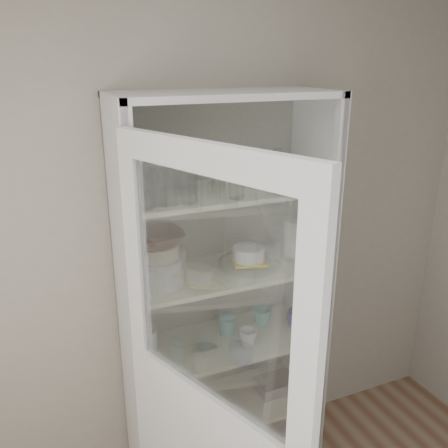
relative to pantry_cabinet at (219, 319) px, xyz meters
name	(u,v)px	position (x,y,z in m)	size (l,w,h in m)	color
wall_back	(171,251)	(-0.20, 0.16, 0.36)	(3.60, 0.02, 2.60)	#AA9F90
pantry_cabinet	(219,319)	(0.00, 0.00, 0.00)	(1.00, 0.45, 2.10)	silver
cupboard_door	(210,443)	(-0.33, -0.71, -0.07)	(0.37, 0.85, 2.00)	silver
tumbler_0	(144,191)	(-0.41, -0.21, 0.79)	(0.07, 0.07, 0.15)	silver
tumbler_1	(160,188)	(-0.34, -0.19, 0.79)	(0.07, 0.07, 0.14)	silver
tumbler_2	(189,186)	(-0.22, -0.22, 0.79)	(0.07, 0.07, 0.14)	silver
tumbler_3	(237,183)	(-0.01, -0.22, 0.79)	(0.07, 0.07, 0.14)	silver
tumbler_4	(284,175)	(0.26, -0.17, 0.79)	(0.07, 0.07, 0.13)	silver
tumbler_5	(279,178)	(0.20, -0.22, 0.79)	(0.07, 0.07, 0.13)	silver
tumbler_6	(316,173)	(0.41, -0.20, 0.79)	(0.07, 0.07, 0.13)	silver
tumbler_7	(151,183)	(-0.35, -0.07, 0.79)	(0.07, 0.07, 0.13)	silver
tumbler_8	(181,177)	(-0.21, -0.07, 0.80)	(0.08, 0.08, 0.15)	silver
tumbler_9	(188,177)	(-0.17, -0.04, 0.79)	(0.07, 0.07, 0.14)	silver
tumbler_10	(218,178)	(-0.04, -0.09, 0.78)	(0.06, 0.06, 0.12)	silver
tumbler_11	(268,169)	(0.23, -0.06, 0.79)	(0.07, 0.07, 0.14)	silver
goblet_0	(180,170)	(-0.18, 0.05, 0.81)	(0.08, 0.08, 0.17)	silver
goblet_1	(176,170)	(-0.20, 0.04, 0.81)	(0.08, 0.08, 0.17)	silver
goblet_2	(214,167)	(-0.01, 0.05, 0.80)	(0.07, 0.07, 0.17)	silver
goblet_3	(277,162)	(0.33, 0.03, 0.80)	(0.08, 0.08, 0.17)	silver
plate_stack_front	(158,270)	(-0.34, -0.09, 0.38)	(0.24, 0.24, 0.13)	silver
plate_stack_back	(164,258)	(-0.26, 0.08, 0.36)	(0.22, 0.22, 0.08)	silver
cream_bowl	(157,251)	(-0.34, -0.09, 0.48)	(0.20, 0.20, 0.06)	beige
terracotta_bowl	(156,238)	(-0.34, -0.09, 0.54)	(0.25, 0.25, 0.06)	#452419
glass_platter	(249,263)	(0.13, -0.08, 0.33)	(0.31, 0.31, 0.02)	silver
yellow_trivet	(249,261)	(0.13, -0.08, 0.34)	(0.16, 0.16, 0.01)	gold
white_ramekin	(249,253)	(0.13, -0.08, 0.38)	(0.15, 0.15, 0.07)	silver
grey_bowl_stack	(298,238)	(0.41, -0.08, 0.42)	(0.14, 0.14, 0.20)	#BAC0BF
mug_blue	(299,319)	(0.41, -0.13, -0.03)	(0.13, 0.13, 0.10)	navy
mug_teal	(262,316)	(0.25, -0.02, -0.03)	(0.10, 0.10, 0.10)	teal
mug_white	(248,337)	(0.09, -0.16, -0.04)	(0.09, 0.09, 0.09)	silver
teal_jar	(227,324)	(0.04, -0.02, -0.03)	(0.08, 0.08, 0.10)	teal
measuring_cups	(204,350)	(-0.14, -0.14, -0.06)	(0.09, 0.09, 0.04)	silver
white_canister	(145,343)	(-0.41, -0.05, -0.01)	(0.12, 0.12, 0.14)	silver
cream_dish	(189,407)	(-0.21, -0.08, -0.44)	(0.26, 0.26, 0.08)	beige
tin_box	(276,384)	(0.31, -0.08, -0.45)	(0.22, 0.15, 0.07)	#9696A7
tumbler_12	(169,187)	(-0.31, -0.20, 0.80)	(0.07, 0.07, 0.15)	silver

